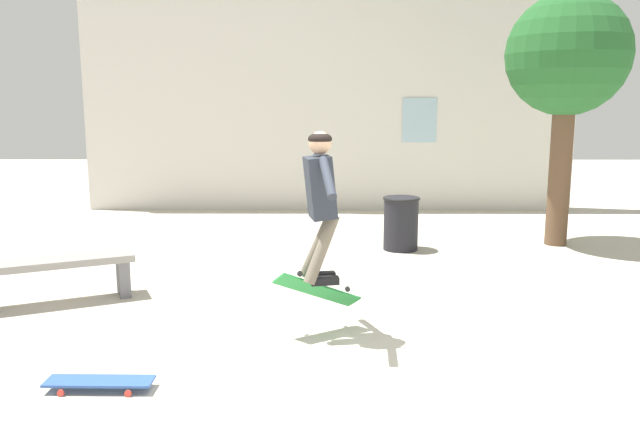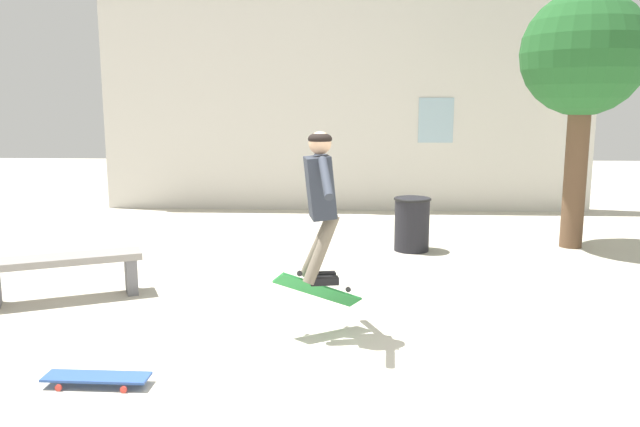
# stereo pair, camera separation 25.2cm
# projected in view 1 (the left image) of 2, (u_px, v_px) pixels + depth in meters

# --- Properties ---
(ground_plane) EXTENTS (40.00, 40.00, 0.00)m
(ground_plane) POSITION_uv_depth(u_px,v_px,m) (337.00, 375.00, 5.09)
(ground_plane) COLOR beige
(building_backdrop) EXTENTS (10.52, 0.52, 6.18)m
(building_backdrop) POSITION_uv_depth(u_px,v_px,m) (329.00, 87.00, 12.78)
(building_backdrop) COLOR beige
(building_backdrop) RESTS_ON ground_plane
(tree_right) EXTENTS (1.83, 1.83, 3.83)m
(tree_right) POSITION_uv_depth(u_px,v_px,m) (567.00, 59.00, 9.34)
(tree_right) COLOR brown
(tree_right) RESTS_ON ground_plane
(park_bench) EXTENTS (1.70, 1.08, 0.50)m
(park_bench) POSITION_uv_depth(u_px,v_px,m) (55.00, 271.00, 6.89)
(park_bench) COLOR gray
(park_bench) RESTS_ON ground_plane
(trash_bin) EXTENTS (0.56, 0.56, 0.81)m
(trash_bin) POSITION_uv_depth(u_px,v_px,m) (401.00, 222.00, 9.42)
(trash_bin) COLOR black
(trash_bin) RESTS_ON ground_plane
(skater) EXTENTS (0.40, 1.20, 1.41)m
(skater) POSITION_uv_depth(u_px,v_px,m) (320.00, 194.00, 5.71)
(skater) COLOR #282D38
(skateboard_flipping) EXTENTS (0.85, 0.49, 0.48)m
(skateboard_flipping) POSITION_uv_depth(u_px,v_px,m) (318.00, 290.00, 5.95)
(skateboard_flipping) COLOR #237F38
(skateboard_resting) EXTENTS (0.83, 0.25, 0.08)m
(skateboard_resting) POSITION_uv_depth(u_px,v_px,m) (99.00, 381.00, 4.82)
(skateboard_resting) COLOR #2D519E
(skateboard_resting) RESTS_ON ground_plane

